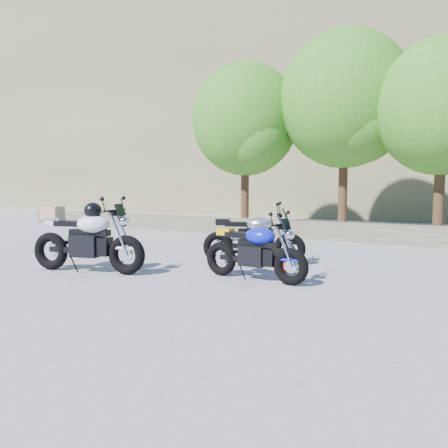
{
  "coord_description": "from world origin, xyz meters",
  "views": [
    {
      "loc": [
        4.42,
        -6.39,
        1.48
      ],
      "look_at": [
        0.2,
        1.0,
        0.75
      ],
      "focal_mm": 35.0,
      "sensor_mm": 36.0,
      "label": 1
    }
  ],
  "objects_px": {
    "white_bike": "(87,238)",
    "backpack": "(286,260)",
    "silver_bike": "(254,239)",
    "blue_bike": "(255,252)"
  },
  "relations": [
    {
      "from": "silver_bike",
      "to": "backpack",
      "type": "distance_m",
      "value": 0.9
    },
    {
      "from": "white_bike",
      "to": "backpack",
      "type": "distance_m",
      "value": 3.49
    },
    {
      "from": "silver_bike",
      "to": "blue_bike",
      "type": "relative_size",
      "value": 1.04
    },
    {
      "from": "silver_bike",
      "to": "white_bike",
      "type": "relative_size",
      "value": 0.89
    },
    {
      "from": "blue_bike",
      "to": "backpack",
      "type": "xyz_separation_m",
      "value": [
        0.12,
        0.99,
        -0.27
      ]
    },
    {
      "from": "silver_bike",
      "to": "white_bike",
      "type": "distance_m",
      "value": 3.06
    },
    {
      "from": "white_bike",
      "to": "backpack",
      "type": "relative_size",
      "value": 5.67
    },
    {
      "from": "white_bike",
      "to": "blue_bike",
      "type": "relative_size",
      "value": 1.17
    },
    {
      "from": "silver_bike",
      "to": "backpack",
      "type": "xyz_separation_m",
      "value": [
        0.78,
        -0.33,
        -0.3
      ]
    },
    {
      "from": "white_bike",
      "to": "backpack",
      "type": "height_order",
      "value": "white_bike"
    }
  ]
}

